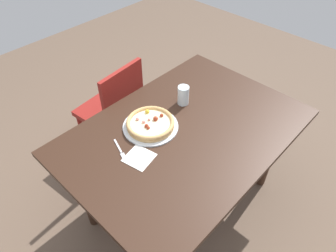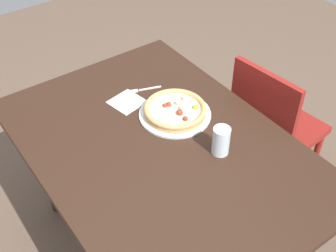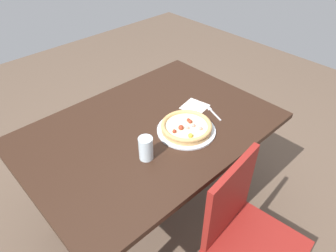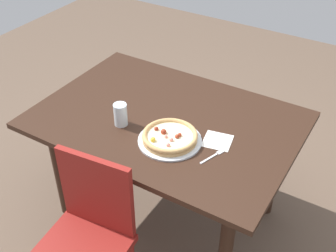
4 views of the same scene
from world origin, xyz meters
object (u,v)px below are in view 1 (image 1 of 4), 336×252
plate (151,126)px  pizza (150,123)px  fork (121,151)px  napkin (139,158)px  dining_table (185,142)px  drinking_glass (183,95)px  chair_near (114,109)px

plate → pizza: bearing=-130.1°
fork → napkin: (-0.04, 0.11, -0.00)m
dining_table → pizza: (0.12, -0.17, 0.13)m
dining_table → drinking_glass: 0.30m
chair_near → fork: (0.37, 0.56, 0.26)m
chair_near → dining_table: bearing=-96.7°
plate → fork: plate is taller
plate → drinking_glass: 0.30m
dining_table → napkin: size_ratio=10.04×
dining_table → drinking_glass: drinking_glass is taller
chair_near → pizza: 0.62m
pizza → fork: 0.25m
pizza → drinking_glass: bearing=-178.3°
pizza → plate: bearing=49.9°
dining_table → plate: (0.12, -0.16, 0.11)m
dining_table → fork: size_ratio=8.72×
chair_near → fork: chair_near is taller
pizza → fork: (0.24, 0.02, -0.03)m
fork → plate: bearing=113.9°
dining_table → fork: (0.37, -0.14, 0.10)m
plate → fork: size_ratio=2.01×
chair_near → napkin: 0.79m
pizza → napkin: bearing=31.5°
plate → napkin: plate is taller
chair_near → plate: bearing=-109.6°
plate → drinking_glass: size_ratio=2.60×
pizza → drinking_glass: 0.30m
napkin → fork: bearing=-70.1°
pizza → fork: pizza is taller
dining_table → chair_near: bearing=-90.6°
chair_near → napkin: size_ratio=6.17×
dining_table → fork: bearing=-21.6°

